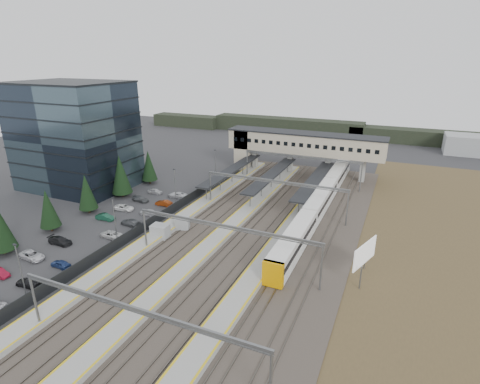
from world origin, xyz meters
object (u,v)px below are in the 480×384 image
at_px(footbridge, 293,144).
at_px(billboard, 365,255).
at_px(relay_cabin_near, 160,231).
at_px(train, 321,201).
at_px(relay_cabin_far, 182,223).
at_px(office_building, 75,136).

xyz_separation_m(footbridge, billboard, (23.08, -44.54, -4.13)).
height_order(footbridge, billboard, footbridge).
relative_size(relay_cabin_near, train, 0.05).
height_order(relay_cabin_far, footbridge, footbridge).
bearing_deg(train, billboard, -64.28).
bearing_deg(relay_cabin_near, office_building, 155.21).
bearing_deg(billboard, relay_cabin_near, -178.43).
distance_m(relay_cabin_near, footbridge, 47.08).
bearing_deg(relay_cabin_far, footbridge, 78.13).
height_order(relay_cabin_near, billboard, billboard).
relative_size(office_building, relay_cabin_near, 8.01).
distance_m(relay_cabin_far, footbridge, 42.42).
height_order(relay_cabin_far, train, train).
bearing_deg(footbridge, billboard, -62.61).
height_order(footbridge, train, footbridge).
relative_size(relay_cabin_near, footbridge, 0.08).
xyz_separation_m(relay_cabin_near, footbridge, (10.24, 45.45, 6.72)).
bearing_deg(footbridge, relay_cabin_near, -102.69).
distance_m(office_building, relay_cabin_far, 38.40).
distance_m(footbridge, billboard, 50.34).
relative_size(footbridge, billboard, 6.53).
distance_m(office_building, relay_cabin_near, 38.46).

